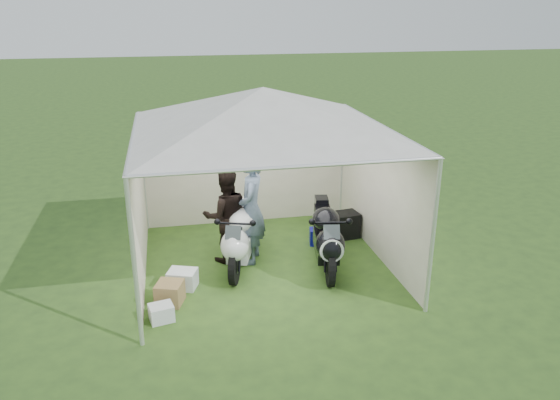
% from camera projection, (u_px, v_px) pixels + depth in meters
% --- Properties ---
extents(ground, '(80.00, 80.00, 0.00)m').
position_uv_depth(ground, '(265.00, 263.00, 9.37)').
color(ground, '#2D491C').
rests_on(ground, ground).
extents(canopy_tent, '(5.66, 5.66, 3.00)m').
position_uv_depth(canopy_tent, '(263.00, 114.00, 8.52)').
color(canopy_tent, silver).
rests_on(canopy_tent, ground).
extents(motorcycle_white, '(0.88, 1.96, 0.99)m').
position_uv_depth(motorcycle_white, '(240.00, 236.00, 9.07)').
color(motorcycle_white, black).
rests_on(motorcycle_white, ground).
extents(motorcycle_black, '(0.69, 2.07, 1.02)m').
position_uv_depth(motorcycle_black, '(327.00, 236.00, 9.04)').
color(motorcycle_black, black).
rests_on(motorcycle_black, ground).
extents(paddock_stand, '(0.43, 0.31, 0.30)m').
position_uv_depth(paddock_stand, '(320.00, 237.00, 10.07)').
color(paddock_stand, '#1515C7').
rests_on(paddock_stand, ground).
extents(person_dark_jacket, '(0.83, 0.67, 1.63)m').
position_uv_depth(person_dark_jacket, '(226.00, 216.00, 9.23)').
color(person_dark_jacket, black).
rests_on(person_dark_jacket, ground).
extents(person_blue_jacket, '(0.63, 0.79, 1.90)m').
position_uv_depth(person_blue_jacket, '(251.00, 209.00, 9.16)').
color(person_blue_jacket, slate).
rests_on(person_blue_jacket, ground).
extents(equipment_box, '(0.54, 0.45, 0.48)m').
position_uv_depth(equipment_box, '(345.00, 225.00, 10.35)').
color(equipment_box, black).
rests_on(equipment_box, ground).
extents(crate_0, '(0.52, 0.46, 0.29)m').
position_uv_depth(crate_0, '(183.00, 279.00, 8.53)').
color(crate_0, silver).
rests_on(crate_0, ground).
extents(crate_1, '(0.47, 0.47, 0.33)m').
position_uv_depth(crate_1, '(170.00, 293.00, 8.07)').
color(crate_1, olive).
rests_on(crate_1, ground).
extents(crate_2, '(0.38, 0.33, 0.24)m').
position_uv_depth(crate_2, '(161.00, 313.00, 7.64)').
color(crate_2, silver).
rests_on(crate_2, ground).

